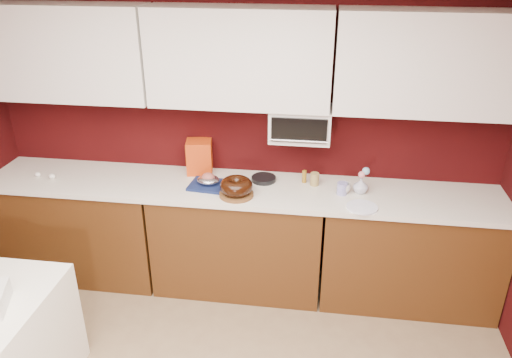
{
  "coord_description": "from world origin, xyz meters",
  "views": [
    {
      "loc": [
        0.62,
        -1.43,
        2.59
      ],
      "look_at": [
        0.15,
        1.84,
        1.02
      ],
      "focal_mm": 35.0,
      "sensor_mm": 36.0,
      "label": 1
    }
  ],
  "objects_px": {
    "blue_jar": "(342,189)",
    "foil_ham_nest": "(208,180)",
    "toaster_oven": "(300,123)",
    "pandoro_box": "(199,157)",
    "bundt_cake": "(236,186)",
    "flower_vase": "(361,185)",
    "coffee_mug": "(343,187)"
  },
  "relations": [
    {
      "from": "bundt_cake",
      "to": "flower_vase",
      "type": "height_order",
      "value": "flower_vase"
    },
    {
      "from": "bundt_cake",
      "to": "flower_vase",
      "type": "relative_size",
      "value": 1.81
    },
    {
      "from": "coffee_mug",
      "to": "flower_vase",
      "type": "xyz_separation_m",
      "value": [
        0.13,
        0.02,
        0.02
      ]
    },
    {
      "from": "toaster_oven",
      "to": "pandoro_box",
      "type": "relative_size",
      "value": 1.66
    },
    {
      "from": "flower_vase",
      "to": "coffee_mug",
      "type": "bearing_deg",
      "value": -169.75
    },
    {
      "from": "coffee_mug",
      "to": "bundt_cake",
      "type": "bearing_deg",
      "value": -168.42
    },
    {
      "from": "toaster_oven",
      "to": "blue_jar",
      "type": "distance_m",
      "value": 0.57
    },
    {
      "from": "bundt_cake",
      "to": "coffee_mug",
      "type": "xyz_separation_m",
      "value": [
        0.78,
        0.16,
        -0.03
      ]
    },
    {
      "from": "toaster_oven",
      "to": "blue_jar",
      "type": "height_order",
      "value": "toaster_oven"
    },
    {
      "from": "bundt_cake",
      "to": "foil_ham_nest",
      "type": "xyz_separation_m",
      "value": [
        -0.24,
        0.13,
        -0.03
      ]
    },
    {
      "from": "foil_ham_nest",
      "to": "coffee_mug",
      "type": "distance_m",
      "value": 1.02
    },
    {
      "from": "pandoro_box",
      "to": "flower_vase",
      "type": "relative_size",
      "value": 2.03
    },
    {
      "from": "foil_ham_nest",
      "to": "coffee_mug",
      "type": "xyz_separation_m",
      "value": [
        1.02,
        0.03,
        -0.01
      ]
    },
    {
      "from": "toaster_oven",
      "to": "pandoro_box",
      "type": "xyz_separation_m",
      "value": [
        -0.8,
        0.05,
        -0.34
      ]
    },
    {
      "from": "toaster_oven",
      "to": "bundt_cake",
      "type": "distance_m",
      "value": 0.67
    },
    {
      "from": "flower_vase",
      "to": "bundt_cake",
      "type": "bearing_deg",
      "value": -168.6
    },
    {
      "from": "toaster_oven",
      "to": "coffee_mug",
      "type": "relative_size",
      "value": 4.58
    },
    {
      "from": "blue_jar",
      "to": "foil_ham_nest",
      "type": "bearing_deg",
      "value": -179.27
    },
    {
      "from": "coffee_mug",
      "to": "blue_jar",
      "type": "xyz_separation_m",
      "value": [
        -0.01,
        -0.02,
        -0.0
      ]
    },
    {
      "from": "bundt_cake",
      "to": "foil_ham_nest",
      "type": "height_order",
      "value": "bundt_cake"
    },
    {
      "from": "foil_ham_nest",
      "to": "blue_jar",
      "type": "distance_m",
      "value": 1.01
    },
    {
      "from": "pandoro_box",
      "to": "coffee_mug",
      "type": "xyz_separation_m",
      "value": [
        1.15,
        -0.22,
        -0.09
      ]
    },
    {
      "from": "bundt_cake",
      "to": "pandoro_box",
      "type": "bearing_deg",
      "value": 134.33
    },
    {
      "from": "coffee_mug",
      "to": "flower_vase",
      "type": "bearing_deg",
      "value": 10.25
    },
    {
      "from": "toaster_oven",
      "to": "pandoro_box",
      "type": "bearing_deg",
      "value": 176.19
    },
    {
      "from": "bundt_cake",
      "to": "pandoro_box",
      "type": "height_order",
      "value": "pandoro_box"
    },
    {
      "from": "coffee_mug",
      "to": "flower_vase",
      "type": "height_order",
      "value": "flower_vase"
    },
    {
      "from": "blue_jar",
      "to": "flower_vase",
      "type": "distance_m",
      "value": 0.14
    },
    {
      "from": "pandoro_box",
      "to": "bundt_cake",
      "type": "bearing_deg",
      "value": -55.36
    },
    {
      "from": "pandoro_box",
      "to": "coffee_mug",
      "type": "relative_size",
      "value": 2.75
    },
    {
      "from": "toaster_oven",
      "to": "coffee_mug",
      "type": "height_order",
      "value": "toaster_oven"
    },
    {
      "from": "bundt_cake",
      "to": "blue_jar",
      "type": "relative_size",
      "value": 2.63
    }
  ]
}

